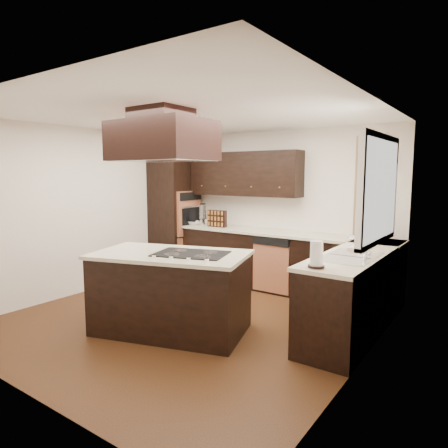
{
  "coord_description": "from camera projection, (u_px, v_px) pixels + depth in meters",
  "views": [
    {
      "loc": [
        3.12,
        -3.7,
        1.81
      ],
      "look_at": [
        0.1,
        0.6,
        1.15
      ],
      "focal_mm": 32.0,
      "sensor_mm": 36.0,
      "label": 1
    }
  ],
  "objects": [
    {
      "name": "floor",
      "position": [
        190.0,
        320.0,
        5.01
      ],
      "size": [
        4.2,
        4.2,
        0.02
      ],
      "primitive_type": "cube",
      "color": "#593217",
      "rests_on": "ground"
    },
    {
      "name": "ceiling",
      "position": [
        188.0,
        114.0,
        4.69
      ],
      "size": [
        4.2,
        4.2,
        0.02
      ],
      "primitive_type": "cube",
      "color": "white",
      "rests_on": "ground"
    },
    {
      "name": "wall_back",
      "position": [
        272.0,
        208.0,
        6.56
      ],
      "size": [
        4.2,
        0.02,
        2.5
      ],
      "primitive_type": "cube",
      "color": "#F2E3D1",
      "rests_on": "ground"
    },
    {
      "name": "wall_front",
      "position": [
        16.0,
        246.0,
        3.14
      ],
      "size": [
        4.2,
        0.02,
        2.5
      ],
      "primitive_type": "cube",
      "color": "#F2E3D1",
      "rests_on": "ground"
    },
    {
      "name": "wall_left",
      "position": [
        82.0,
        211.0,
        6.06
      ],
      "size": [
        0.02,
        4.2,
        2.5
      ],
      "primitive_type": "cube",
      "color": "#F2E3D1",
      "rests_on": "ground"
    },
    {
      "name": "wall_right",
      "position": [
        366.0,
        236.0,
        3.65
      ],
      "size": [
        0.02,
        4.2,
        2.5
      ],
      "primitive_type": "cube",
      "color": "#F2E3D1",
      "rests_on": "ground"
    },
    {
      "name": "oven_column",
      "position": [
        175.0,
        215.0,
        7.27
      ],
      "size": [
        0.65,
        0.75,
        2.12
      ],
      "primitive_type": "cube",
      "color": "black",
      "rests_on": "floor"
    },
    {
      "name": "wall_oven_face",
      "position": [
        190.0,
        213.0,
        7.06
      ],
      "size": [
        0.05,
        0.62,
        0.78
      ],
      "primitive_type": "cube",
      "color": "#B26644",
      "rests_on": "oven_column"
    },
    {
      "name": "base_cabinets_back",
      "position": [
        264.0,
        260.0,
        6.39
      ],
      "size": [
        2.93,
        0.6,
        0.88
      ],
      "primitive_type": "cube",
      "color": "black",
      "rests_on": "floor"
    },
    {
      "name": "base_cabinets_right",
      "position": [
        358.0,
        292.0,
        4.66
      ],
      "size": [
        0.6,
        2.4,
        0.88
      ],
      "primitive_type": "cube",
      "color": "black",
      "rests_on": "floor"
    },
    {
      "name": "countertop_back",
      "position": [
        264.0,
        232.0,
        6.32
      ],
      "size": [
        2.93,
        0.63,
        0.04
      ],
      "primitive_type": "cube",
      "color": "beige",
      "rests_on": "base_cabinets_back"
    },
    {
      "name": "countertop_right",
      "position": [
        358.0,
        253.0,
        4.61
      ],
      "size": [
        0.63,
        2.4,
        0.04
      ],
      "primitive_type": "cube",
      "color": "beige",
      "rests_on": "base_cabinets_right"
    },
    {
      "name": "upper_cabinets",
      "position": [
        244.0,
        174.0,
        6.59
      ],
      "size": [
        2.0,
        0.34,
        0.72
      ],
      "primitive_type": "cube",
      "color": "black",
      "rests_on": "wall_back"
    },
    {
      "name": "dishwasher_front",
      "position": [
        271.0,
        269.0,
        5.99
      ],
      "size": [
        0.6,
        0.05,
        0.72
      ],
      "primitive_type": "cube",
      "color": "#B26644",
      "rests_on": "floor"
    },
    {
      "name": "window_frame",
      "position": [
        379.0,
        190.0,
        4.07
      ],
      "size": [
        0.06,
        1.32,
        1.12
      ],
      "primitive_type": "cube",
      "color": "white",
      "rests_on": "wall_right"
    },
    {
      "name": "window_pane",
      "position": [
        382.0,
        190.0,
        4.05
      ],
      "size": [
        0.0,
        1.2,
        1.0
      ],
      "primitive_type": "cube",
      "color": "white",
      "rests_on": "wall_right"
    },
    {
      "name": "curtain_left",
      "position": [
        361.0,
        186.0,
        3.75
      ],
      "size": [
        0.02,
        0.34,
        0.9
      ],
      "primitive_type": "cube",
      "color": "beige",
      "rests_on": "wall_right"
    },
    {
      "name": "curtain_right",
      "position": [
        383.0,
        184.0,
        4.44
      ],
      "size": [
        0.02,
        0.34,
        0.9
      ],
      "primitive_type": "cube",
      "color": "beige",
      "rests_on": "wall_right"
    },
    {
      "name": "sink_rim",
      "position": [
        350.0,
        256.0,
        4.31
      ],
      "size": [
        0.52,
        0.84,
        0.01
      ],
      "primitive_type": "cube",
      "color": "silver",
      "rests_on": "countertop_right"
    },
    {
      "name": "island",
      "position": [
        171.0,
        294.0,
        4.59
      ],
      "size": [
        1.87,
        1.37,
        0.88
      ],
      "primitive_type": "cube",
      "rotation": [
        0.0,
        0.0,
        0.3
      ],
      "color": "black",
      "rests_on": "floor"
    },
    {
      "name": "island_top",
      "position": [
        170.0,
        255.0,
        4.53
      ],
      "size": [
        1.95,
        1.45,
        0.04
      ],
      "primitive_type": "cube",
      "rotation": [
        0.0,
        0.0,
        0.3
      ],
      "color": "beige",
      "rests_on": "island"
    },
    {
      "name": "cooktop",
      "position": [
        191.0,
        254.0,
        4.45
      ],
      "size": [
        0.91,
        0.74,
        0.01
      ],
      "primitive_type": "cube",
      "rotation": [
        0.0,
        0.0,
        0.3
      ],
      "color": "black",
      "rests_on": "island_top"
    },
    {
      "name": "range_hood",
      "position": [
        162.0,
        141.0,
        4.23
      ],
      "size": [
        1.05,
        0.72,
        0.42
      ],
      "primitive_type": "cube",
      "color": "black",
      "rests_on": "ceiling"
    },
    {
      "name": "hood_duct",
      "position": [
        161.0,
        114.0,
        4.2
      ],
      "size": [
        0.55,
        0.5,
        0.13
      ],
      "primitive_type": "cube",
      "color": "black",
      "rests_on": "ceiling"
    },
    {
      "name": "blender_base",
      "position": [
        203.0,
        222.0,
        7.02
      ],
      "size": [
        0.15,
        0.15,
        0.1
      ],
      "primitive_type": "cylinder",
      "color": "silver",
      "rests_on": "countertop_back"
    },
    {
      "name": "blender_pitcher",
      "position": [
        203.0,
        212.0,
        7.0
      ],
      "size": [
        0.13,
        0.13,
        0.26
      ],
      "primitive_type": "cone",
      "color": "silver",
      "rests_on": "blender_base"
    },
    {
      "name": "spice_rack",
      "position": [
        217.0,
        218.0,
        6.75
      ],
      "size": [
        0.34,
        0.11,
        0.28
      ],
      "primitive_type": "cube",
      "rotation": [
        0.0,
        0.0,
        0.07
      ],
      "color": "black",
      "rests_on": "countertop_back"
    },
    {
      "name": "mixing_bowl",
      "position": [
        194.0,
        223.0,
        7.05
      ],
      "size": [
        0.26,
        0.26,
        0.06
      ],
      "primitive_type": "imported",
      "rotation": [
        0.0,
        0.0,
        0.06
      ],
      "color": "white",
      "rests_on": "countertop_back"
    },
    {
      "name": "soap_bottle",
      "position": [
        361.0,
        243.0,
        4.7
      ],
      "size": [
        0.09,
        0.09,
        0.17
      ],
      "primitive_type": "imported",
      "rotation": [
        0.0,
        0.0,
        0.13
      ],
      "color": "white",
      "rests_on": "countertop_right"
    },
    {
      "name": "paper_towel",
      "position": [
        316.0,
        254.0,
        3.79
      ],
      "size": [
        0.14,
        0.14,
        0.26
      ],
      "primitive_type": "cylinder",
      "rotation": [
        0.0,
        0.0,
        -0.15
      ],
      "color": "white",
      "rests_on": "countertop_right"
    }
  ]
}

